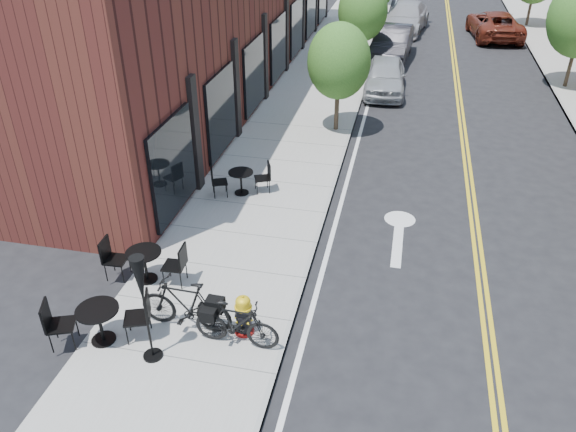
# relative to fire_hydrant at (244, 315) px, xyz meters

# --- Properties ---
(ground) EXTENTS (120.00, 120.00, 0.00)m
(ground) POSITION_rel_fire_hydrant_xyz_m (0.91, 2.02, -0.56)
(ground) COLOR black
(ground) RESTS_ON ground
(sidewalk_near) EXTENTS (4.00, 70.00, 0.12)m
(sidewalk_near) POSITION_rel_fire_hydrant_xyz_m (-1.09, 12.02, -0.50)
(sidewalk_near) COLOR #9E9B93
(sidewalk_near) RESTS_ON ground
(building_near) EXTENTS (5.00, 28.00, 7.00)m
(building_near) POSITION_rel_fire_hydrant_xyz_m (-5.59, 16.02, 2.94)
(building_near) COLOR #4D1D18
(building_near) RESTS_ON ground
(tree_near_a) EXTENTS (2.20, 2.20, 3.81)m
(tree_near_a) POSITION_rel_fire_hydrant_xyz_m (0.31, 11.02, 2.04)
(tree_near_a) COLOR #382B1E
(tree_near_a) RESTS_ON sidewalk_near
(tree_near_b) EXTENTS (2.30, 2.30, 3.98)m
(tree_near_b) POSITION_rel_fire_hydrant_xyz_m (0.31, 19.02, 2.15)
(tree_near_b) COLOR #382B1E
(tree_near_b) RESTS_ON sidewalk_near
(fire_hydrant) EXTENTS (0.42, 0.42, 0.93)m
(fire_hydrant) POSITION_rel_fire_hydrant_xyz_m (0.00, 0.00, 0.00)
(fire_hydrant) COLOR maroon
(fire_hydrant) RESTS_ON sidewalk_near
(bicycle_left) EXTENTS (1.97, 0.62, 1.18)m
(bicycle_left) POSITION_rel_fire_hydrant_xyz_m (-1.18, -0.11, 0.15)
(bicycle_left) COLOR black
(bicycle_left) RESTS_ON sidewalk_near
(bicycle_right) EXTENTS (1.74, 0.54, 1.04)m
(bicycle_right) POSITION_rel_fire_hydrant_xyz_m (-0.03, -0.37, 0.08)
(bicycle_right) COLOR black
(bicycle_right) RESTS_ON sidewalk_near
(bistro_set_a) EXTENTS (1.98, 1.15, 1.05)m
(bistro_set_a) POSITION_rel_fire_hydrant_xyz_m (-2.69, -0.84, 0.09)
(bistro_set_a) COLOR black
(bistro_set_a) RESTS_ON sidewalk_near
(bistro_set_b) EXTENTS (1.88, 0.84, 1.01)m
(bistro_set_b) POSITION_rel_fire_hydrant_xyz_m (-2.67, 1.18, 0.06)
(bistro_set_b) COLOR black
(bistro_set_b) RESTS_ON sidewalk_near
(bistro_set_c) EXTENTS (1.70, 1.06, 0.90)m
(bistro_set_c) POSITION_rel_fire_hydrant_xyz_m (-1.70, 5.60, 0.01)
(bistro_set_c) COLOR black
(bistro_set_c) RESTS_ON sidewalk_near
(patio_umbrella) EXTENTS (0.38, 0.38, 2.35)m
(patio_umbrella) POSITION_rel_fire_hydrant_xyz_m (-1.54, -1.04, 1.24)
(patio_umbrella) COLOR black
(patio_umbrella) RESTS_ON sidewalk_near
(parked_car_a) EXTENTS (1.86, 4.29, 1.44)m
(parked_car_a) POSITION_rel_fire_hydrant_xyz_m (1.73, 15.83, 0.16)
(parked_car_a) COLOR #999DA1
(parked_car_a) RESTS_ON ground
(parked_car_b) EXTENTS (2.07, 5.09, 1.64)m
(parked_car_b) POSITION_rel_fire_hydrant_xyz_m (1.71, 21.02, 0.26)
(parked_car_b) COLOR black
(parked_car_b) RESTS_ON ground
(parked_car_c) EXTENTS (3.03, 5.87, 1.63)m
(parked_car_c) POSITION_rel_fire_hydrant_xyz_m (2.15, 27.26, 0.25)
(parked_car_c) COLOR #A4A4A8
(parked_car_c) RESTS_ON ground
(parked_car_far) EXTENTS (3.09, 5.67, 1.51)m
(parked_car_far) POSITION_rel_fire_hydrant_xyz_m (7.21, 26.77, 0.19)
(parked_car_far) COLOR maroon
(parked_car_far) RESTS_ON ground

